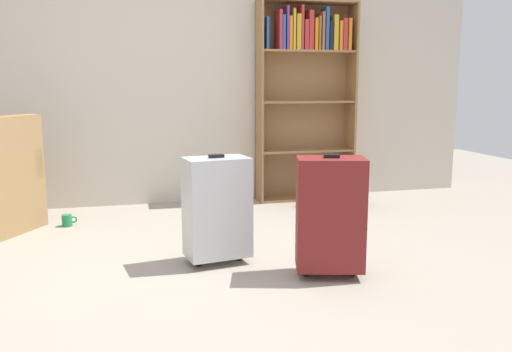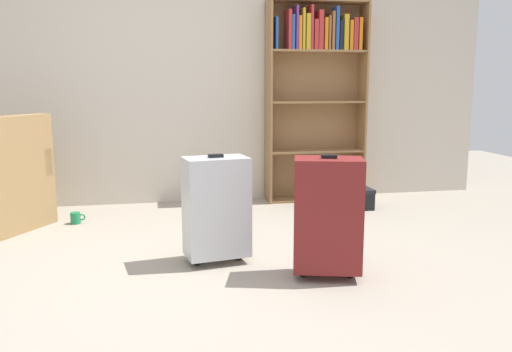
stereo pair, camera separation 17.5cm
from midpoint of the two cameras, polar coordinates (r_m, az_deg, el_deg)
ground_plane at (r=3.28m, az=-4.58°, el=-10.44°), size 10.21×10.21×0.00m
back_wall at (r=5.17m, az=-8.70°, el=11.57°), size 5.83×0.10×2.60m
bookshelf at (r=5.24m, az=4.41°, el=10.11°), size 0.96×0.26×1.91m
mug at (r=4.60m, az=-20.61°, el=-4.48°), size 0.12×0.08×0.10m
storage_box at (r=4.97m, az=7.50°, el=-2.25°), size 0.50×0.29×0.19m
suitcase_dark_red at (r=3.16m, az=6.39°, el=-4.05°), size 0.45×0.35×0.74m
suitcase_silver at (r=3.38m, az=-5.68°, el=-3.38°), size 0.43×0.31×0.70m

